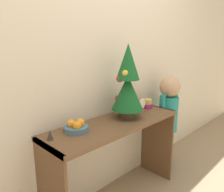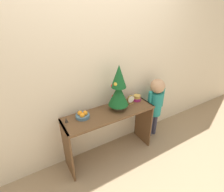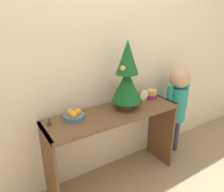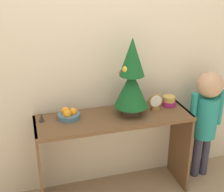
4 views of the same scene
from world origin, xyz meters
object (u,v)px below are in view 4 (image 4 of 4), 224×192
(child_figure, at_px, (206,112))
(figurine, at_px, (42,118))
(fruit_bowl, at_px, (69,115))
(desk_clock, at_px, (156,102))
(singing_bowl, at_px, (169,101))
(mini_tree, at_px, (132,79))

(child_figure, bearing_deg, figurine, 177.90)
(fruit_bowl, distance_m, child_figure, 1.18)
(desk_clock, relative_size, child_figure, 0.13)
(singing_bowl, xyz_separation_m, figurine, (-1.04, 0.00, -0.01))
(figurine, xyz_separation_m, child_figure, (1.38, -0.05, -0.11))
(fruit_bowl, xyz_separation_m, figurine, (-0.20, 0.00, 0.00))
(desk_clock, distance_m, child_figure, 0.50)
(fruit_bowl, bearing_deg, desk_clock, -2.88)
(mini_tree, relative_size, singing_bowl, 5.48)
(figurine, bearing_deg, desk_clock, -2.54)
(singing_bowl, bearing_deg, figurine, 179.76)
(figurine, distance_m, child_figure, 1.38)
(fruit_bowl, bearing_deg, mini_tree, -6.53)
(singing_bowl, relative_size, figurine, 1.66)
(fruit_bowl, distance_m, singing_bowl, 0.84)
(figurine, bearing_deg, mini_tree, -5.00)
(fruit_bowl, relative_size, singing_bowl, 1.54)
(mini_tree, height_order, desk_clock, mini_tree)
(figurine, bearing_deg, singing_bowl, -0.24)
(singing_bowl, relative_size, child_figure, 0.11)
(fruit_bowl, xyz_separation_m, singing_bowl, (0.84, 0.00, 0.01))
(figurine, bearing_deg, fruit_bowl, -1.34)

